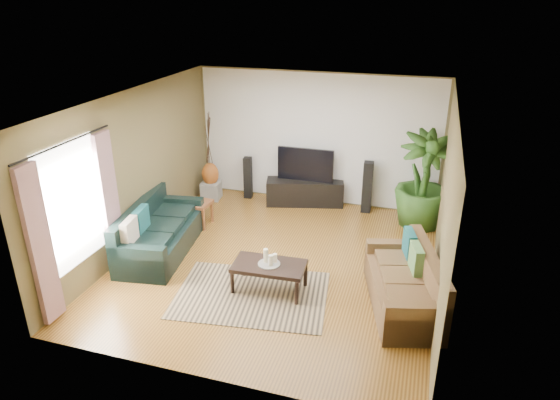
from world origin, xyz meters
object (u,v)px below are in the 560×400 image
at_px(tv_stand, 305,192).
at_px(vase, 210,174).
at_px(pedestal, 211,190).
at_px(sofa_right, 403,280).
at_px(side_table, 199,213).
at_px(speaker_right, 367,187).
at_px(coffee_table, 269,277).
at_px(speaker_left, 248,178).
at_px(television, 305,165).
at_px(potted_plant, 423,181).
at_px(sofa_left, 161,229).

height_order(tv_stand, vase, vase).
distance_m(tv_stand, pedestal, 2.01).
relative_size(sofa_right, tv_stand, 1.16).
bearing_deg(side_table, pedestal, 103.90).
relative_size(speaker_right, pedestal, 2.74).
bearing_deg(coffee_table, speaker_left, 112.21).
bearing_deg(television, speaker_right, 0.00).
relative_size(coffee_table, speaker_left, 1.19).
bearing_deg(sofa_right, vase, -139.16).
bearing_deg(potted_plant, coffee_table, -124.79).
xyz_separation_m(pedestal, vase, (0.00, 0.00, 0.37)).
relative_size(coffee_table, television, 0.92).
height_order(potted_plant, vase, potted_plant).
height_order(potted_plant, pedestal, potted_plant).
height_order(vase, side_table, vase).
height_order(coffee_table, speaker_left, speaker_left).
height_order(sofa_left, speaker_left, speaker_left).
relative_size(speaker_right, potted_plant, 0.58).
xyz_separation_m(speaker_left, speaker_right, (2.53, 0.01, 0.08)).
relative_size(speaker_right, side_table, 2.20).
bearing_deg(speaker_right, vase, -177.37).
bearing_deg(sofa_left, television, -42.74).
bearing_deg(pedestal, side_table, -76.10).
bearing_deg(side_table, potted_plant, 16.93).
height_order(sofa_left, tv_stand, sofa_left).
bearing_deg(coffee_table, side_table, 135.87).
bearing_deg(coffee_table, tv_stand, 91.99).
height_order(speaker_right, potted_plant, potted_plant).
height_order(speaker_left, speaker_right, speaker_right).
relative_size(pedestal, side_table, 0.80).
relative_size(sofa_right, vase, 3.73).
height_order(sofa_left, side_table, sofa_left).
distance_m(television, speaker_left, 1.32).
relative_size(speaker_right, vase, 2.14).
distance_m(sofa_left, tv_stand, 3.25).
relative_size(speaker_left, pedestal, 2.34).
distance_m(sofa_left, sofa_right, 4.08).
xyz_separation_m(sofa_right, television, (-2.22, 3.12, 0.44)).
bearing_deg(sofa_right, television, -159.99).
relative_size(sofa_right, potted_plant, 1.00).
bearing_deg(television, coffee_table, -84.85).
bearing_deg(speaker_right, pedestal, -177.37).
xyz_separation_m(coffee_table, pedestal, (-2.28, 2.96, -0.03)).
relative_size(sofa_left, pedestal, 5.48).
height_order(sofa_left, television, television).
xyz_separation_m(coffee_table, side_table, (-1.97, 1.71, 0.02)).
distance_m(speaker_left, side_table, 1.63).
distance_m(sofa_right, speaker_left, 4.67).
distance_m(sofa_right, speaker_right, 3.26).
bearing_deg(pedestal, speaker_right, 5.51).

